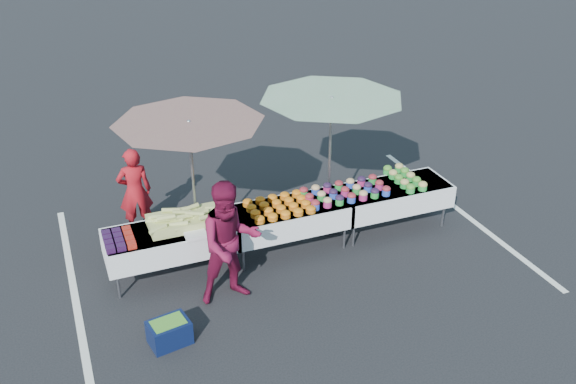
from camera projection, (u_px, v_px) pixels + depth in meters
name	position (u px, v px, depth m)	size (l,w,h in m)	color
ground	(288.00, 249.00, 9.97)	(80.00, 80.00, 0.00)	black
stripe_left	(75.00, 295.00, 8.91)	(0.10, 5.00, 0.00)	silver
stripe_right	(461.00, 211.00, 11.02)	(0.10, 5.00, 0.00)	silver
table_left	(171.00, 240.00, 9.10)	(1.86, 0.81, 0.75)	white
table_center	(288.00, 216.00, 9.70)	(1.86, 0.81, 0.75)	white
table_right	(392.00, 196.00, 10.29)	(1.86, 0.81, 0.75)	white
berry_punnets	(119.00, 239.00, 8.72)	(0.40, 0.54, 0.08)	black
corn_pile	(185.00, 220.00, 9.10)	(1.16, 0.57, 0.26)	#CECC6A
plastic_bags	(196.00, 234.00, 8.87)	(0.30, 0.25, 0.05)	white
carrot_bowls	(279.00, 206.00, 9.54)	(0.95, 0.69, 0.11)	#C46715
potato_cups	(345.00, 191.00, 9.89)	(1.34, 0.58, 0.16)	blue
bean_baskets	(405.00, 178.00, 10.33)	(0.36, 0.86, 0.15)	green
vendor	(135.00, 191.00, 10.11)	(0.53, 0.35, 1.46)	#A6131C
customer	(230.00, 243.00, 8.48)	(0.86, 0.67, 1.76)	maroon
umbrella_left	(190.00, 134.00, 8.94)	(2.48, 2.48, 2.19)	black
umbrella_right	(331.00, 109.00, 9.63)	(2.45, 2.45, 2.25)	black
storage_bin	(169.00, 332.00, 7.98)	(0.55, 0.44, 0.32)	#0B163A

